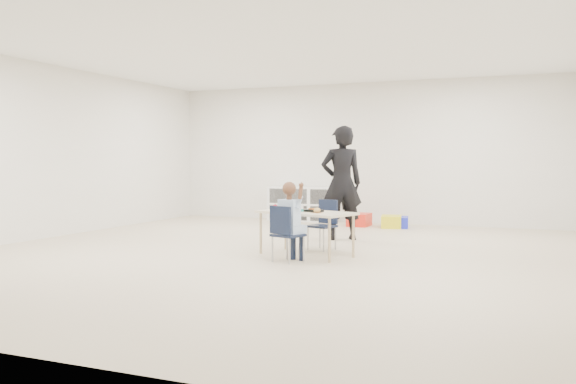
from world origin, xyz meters
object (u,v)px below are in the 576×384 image
at_px(table, 306,233).
at_px(cubby_shelf, 302,204).
at_px(adult, 342,183).
at_px(chair_near, 288,234).
at_px(child, 288,218).

height_order(table, cubby_shelf, cubby_shelf).
distance_m(table, adult, 1.82).
xyz_separation_m(chair_near, cubby_shelf, (-1.68, 4.79, 0.00)).
xyz_separation_m(chair_near, child, (0.00, 0.00, 0.20)).
relative_size(chair_near, cubby_shelf, 0.50).
height_order(child, cubby_shelf, child).
distance_m(child, cubby_shelf, 5.08).
height_order(chair_near, child, child).
xyz_separation_m(table, chair_near, (-0.02, -0.56, 0.05)).
distance_m(chair_near, child, 0.20).
bearing_deg(table, child, -74.40).
height_order(table, adult, adult).
bearing_deg(adult, cubby_shelf, -87.44).
xyz_separation_m(table, adult, (-0.06, 1.72, 0.60)).
distance_m(table, chair_near, 0.56).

